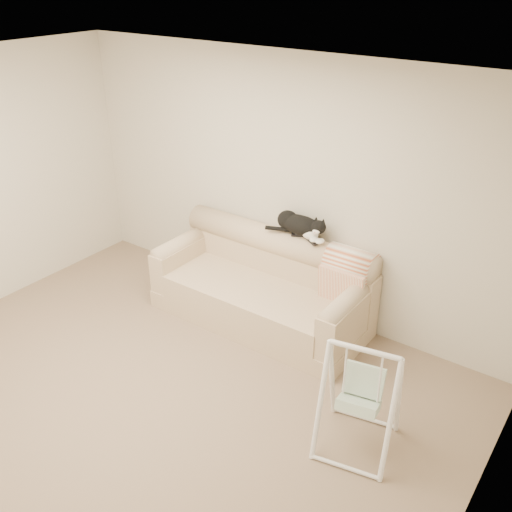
{
  "coord_description": "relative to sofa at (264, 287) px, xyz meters",
  "views": [
    {
      "loc": [
        2.87,
        -2.47,
        3.31
      ],
      "look_at": [
        0.19,
        1.27,
        0.9
      ],
      "focal_mm": 40.0,
      "sensor_mm": 36.0,
      "label": 1
    }
  ],
  "objects": [
    {
      "name": "tuxedo_cat",
      "position": [
        0.25,
        0.25,
        0.67
      ],
      "size": [
        0.64,
        0.25,
        0.25
      ],
      "color": "black",
      "rests_on": "sofa"
    },
    {
      "name": "room_shell",
      "position": [
        -0.04,
        -1.62,
        1.18
      ],
      "size": [
        5.04,
        4.04,
        2.6
      ],
      "color": "beige",
      "rests_on": "ground"
    },
    {
      "name": "ground_plane",
      "position": [
        -0.04,
        -1.62,
        -0.35
      ],
      "size": [
        5.0,
        5.0,
        0.0
      ],
      "primitive_type": "plane",
      "color": "#79634F",
      "rests_on": "ground"
    },
    {
      "name": "throw_blanket",
      "position": [
        0.82,
        0.23,
        0.37
      ],
      "size": [
        0.46,
        0.38,
        0.58
      ],
      "color": "#CB6136",
      "rests_on": "sofa"
    },
    {
      "name": "sofa",
      "position": [
        0.0,
        0.0,
        0.0
      ],
      "size": [
        2.2,
        0.93,
        0.9
      ],
      "color": "#C8B596",
      "rests_on": "ground"
    },
    {
      "name": "baby_swing",
      "position": [
        1.58,
        -1.03,
        0.1
      ],
      "size": [
        0.66,
        0.68,
        0.91
      ],
      "color": "white",
      "rests_on": "ground"
    },
    {
      "name": "remote_b",
      "position": [
        0.42,
        0.2,
        0.56
      ],
      "size": [
        0.17,
        0.13,
        0.02
      ],
      "color": "black",
      "rests_on": "sofa"
    },
    {
      "name": "remote_a",
      "position": [
        0.26,
        0.25,
        0.56
      ],
      "size": [
        0.18,
        0.13,
        0.03
      ],
      "color": "black",
      "rests_on": "sofa"
    }
  ]
}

